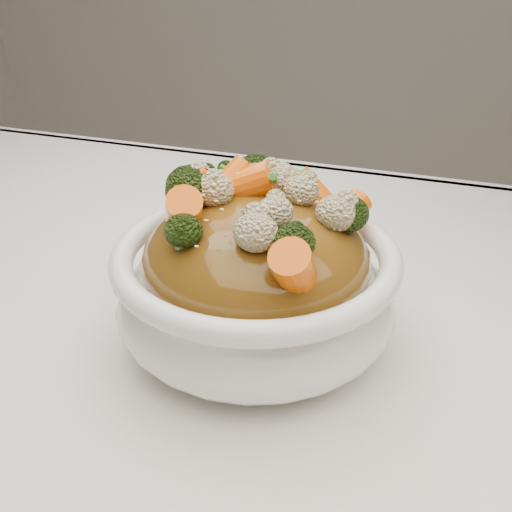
% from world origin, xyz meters
% --- Properties ---
extents(tablecloth, '(1.20, 0.80, 0.04)m').
position_xyz_m(tablecloth, '(0.00, 0.00, 0.73)').
color(tablecloth, white).
rests_on(tablecloth, dining_table).
extents(bowl, '(0.27, 0.27, 0.09)m').
position_xyz_m(bowl, '(-0.01, -0.00, 0.79)').
color(bowl, white).
rests_on(bowl, tablecloth).
extents(sauce_base, '(0.22, 0.22, 0.09)m').
position_xyz_m(sauce_base, '(-0.01, -0.00, 0.82)').
color(sauce_base, brown).
rests_on(sauce_base, bowl).
extents(carrots, '(0.22, 0.22, 0.05)m').
position_xyz_m(carrots, '(-0.01, -0.00, 0.88)').
color(carrots, '#FF6608').
rests_on(carrots, sauce_base).
extents(broccoli, '(0.22, 0.22, 0.04)m').
position_xyz_m(broccoli, '(-0.01, -0.00, 0.88)').
color(broccoli, black).
rests_on(broccoli, sauce_base).
extents(cauliflower, '(0.22, 0.22, 0.04)m').
position_xyz_m(cauliflower, '(-0.01, -0.00, 0.88)').
color(cauliflower, beige).
rests_on(cauliflower, sauce_base).
extents(scallions, '(0.16, 0.16, 0.02)m').
position_xyz_m(scallions, '(-0.01, -0.00, 0.89)').
color(scallions, '#29711A').
rests_on(scallions, sauce_base).
extents(sesame_seeds, '(0.20, 0.20, 0.01)m').
position_xyz_m(sesame_seeds, '(-0.01, -0.00, 0.89)').
color(sesame_seeds, beige).
rests_on(sesame_seeds, sauce_base).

